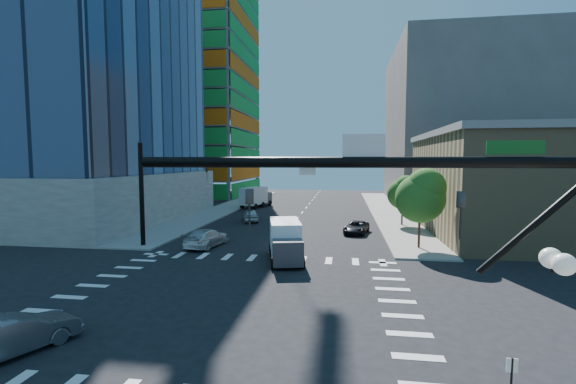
# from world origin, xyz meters

# --- Properties ---
(ground) EXTENTS (160.00, 160.00, 0.00)m
(ground) POSITION_xyz_m (0.00, 0.00, 0.00)
(ground) COLOR black
(ground) RESTS_ON ground
(road_markings) EXTENTS (20.00, 20.00, 0.01)m
(road_markings) POSITION_xyz_m (0.00, 0.00, 0.01)
(road_markings) COLOR silver
(road_markings) RESTS_ON ground
(sidewalk_ne) EXTENTS (5.00, 60.00, 0.15)m
(sidewalk_ne) POSITION_xyz_m (12.50, 40.00, 0.07)
(sidewalk_ne) COLOR gray
(sidewalk_ne) RESTS_ON ground
(sidewalk_nw) EXTENTS (5.00, 60.00, 0.15)m
(sidewalk_nw) POSITION_xyz_m (-12.50, 40.00, 0.07)
(sidewalk_nw) COLOR gray
(sidewalk_nw) RESTS_ON ground
(construction_building) EXTENTS (25.16, 34.50, 70.60)m
(construction_building) POSITION_xyz_m (-27.41, 61.93, 24.61)
(construction_building) COLOR slate
(construction_building) RESTS_ON ground
(commercial_building) EXTENTS (20.50, 22.50, 10.60)m
(commercial_building) POSITION_xyz_m (25.00, 22.00, 5.31)
(commercial_building) COLOR #8E7A52
(commercial_building) RESTS_ON ground
(bg_building_ne) EXTENTS (24.00, 30.00, 28.00)m
(bg_building_ne) POSITION_xyz_m (27.00, 55.00, 14.00)
(bg_building_ne) COLOR #595450
(bg_building_ne) RESTS_ON ground
(signal_mast_se) EXTENTS (10.51, 2.48, 9.00)m
(signal_mast_se) POSITION_xyz_m (10.60, -11.50, 5.01)
(signal_mast_se) COLOR black
(signal_mast_se) RESTS_ON sidewalk_se
(signal_mast_nw) EXTENTS (10.20, 0.40, 9.00)m
(signal_mast_nw) POSITION_xyz_m (-10.00, 11.50, 5.49)
(signal_mast_nw) COLOR black
(signal_mast_nw) RESTS_ON sidewalk_nw
(tree_south) EXTENTS (4.16, 4.16, 6.82)m
(tree_south) POSITION_xyz_m (12.63, 13.90, 4.69)
(tree_south) COLOR #382316
(tree_south) RESTS_ON sidewalk_ne
(tree_north) EXTENTS (3.54, 3.52, 5.78)m
(tree_north) POSITION_xyz_m (12.93, 25.90, 3.99)
(tree_north) COLOR #382316
(tree_north) RESTS_ON sidewalk_ne
(car_nb_far) EXTENTS (3.08, 4.96, 1.28)m
(car_nb_far) POSITION_xyz_m (7.41, 20.53, 0.64)
(car_nb_far) COLOR black
(car_nb_far) RESTS_ON ground
(car_sb_near) EXTENTS (3.06, 5.71, 1.57)m
(car_sb_near) POSITION_xyz_m (-5.90, 12.35, 0.79)
(car_sb_near) COLOR silver
(car_sb_near) RESTS_ON ground
(car_sb_mid) EXTENTS (3.17, 4.92, 1.56)m
(car_sb_mid) POSITION_xyz_m (-5.54, 26.72, 0.78)
(car_sb_mid) COLOR #ACB0B4
(car_sb_mid) RESTS_ON ground
(car_sb_cross) EXTENTS (3.43, 4.92, 1.54)m
(car_sb_cross) POSITION_xyz_m (-6.66, -7.00, 0.77)
(car_sb_cross) COLOR #57575D
(car_sb_cross) RESTS_ON ground
(box_truck_near) EXTENTS (3.57, 6.01, 2.95)m
(box_truck_near) POSITION_xyz_m (1.76, 8.50, 1.30)
(box_truck_near) COLOR black
(box_truck_near) RESTS_ON ground
(box_truck_far) EXTENTS (4.25, 6.80, 3.31)m
(box_truck_far) POSITION_xyz_m (-8.07, 41.33, 1.47)
(box_truck_far) COLOR black
(box_truck_far) RESTS_ON ground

